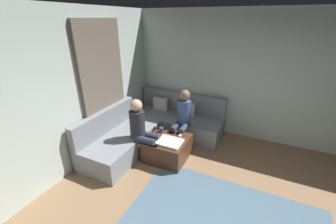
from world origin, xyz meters
TOP-DOWN VIEW (x-y plane):
  - wall_back at (0.00, 2.94)m, footprint 6.00×0.12m
  - wall_left at (-2.94, 0.00)m, footprint 0.12×6.00m
  - curtain_panel at (-2.84, 1.30)m, footprint 0.06×1.10m
  - sectional_couch at (-2.08, 1.88)m, footprint 2.10×2.55m
  - ottoman at (-1.52, 1.39)m, footprint 0.76×0.76m
  - folded_blanket at (-1.42, 1.27)m, footprint 0.44×0.36m
  - coffee_mug at (-1.74, 1.57)m, footprint 0.08×0.08m
  - game_remote at (-1.34, 1.61)m, footprint 0.05×0.15m
  - person_on_couch_back at (-1.45, 1.93)m, footprint 0.30×0.60m
  - person_on_couch_side at (-1.93, 1.16)m, footprint 0.60×0.30m

SIDE VIEW (x-z plane):
  - ottoman at x=-1.52m, z-range 0.00..0.42m
  - sectional_couch at x=-2.08m, z-range -0.15..0.72m
  - game_remote at x=-1.34m, z-range 0.42..0.44m
  - folded_blanket at x=-1.42m, z-range 0.42..0.46m
  - coffee_mug at x=-1.74m, z-range 0.42..0.52m
  - person_on_couch_back at x=-1.45m, z-range 0.06..1.26m
  - person_on_couch_side at x=-1.93m, z-range 0.06..1.26m
  - curtain_panel at x=-2.84m, z-range 0.00..2.50m
  - wall_back at x=0.00m, z-range 0.00..2.70m
  - wall_left at x=-2.94m, z-range 0.00..2.70m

